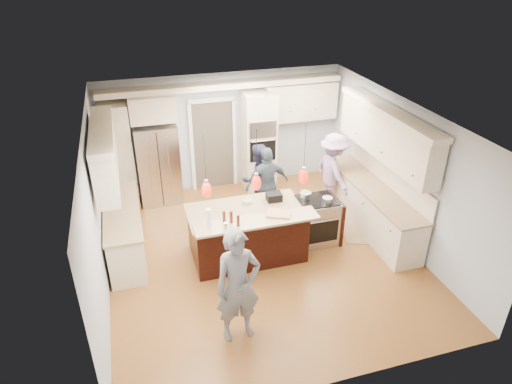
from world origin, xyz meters
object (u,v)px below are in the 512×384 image
person_bar_end (238,286)px  refrigerator (158,164)px  kitchen_island (247,233)px  island_range (317,220)px  person_far_left (257,178)px

person_bar_end → refrigerator: bearing=94.0°
refrigerator → person_bar_end: 4.49m
refrigerator → kitchen_island: refrigerator is taller
kitchen_island → island_range: bearing=3.1°
island_range → person_bar_end: 2.87m
person_far_left → kitchen_island: bearing=51.0°
island_range → kitchen_island: bearing=-176.9°
refrigerator → island_range: (2.71, -2.49, -0.44)m
person_bar_end → person_far_left: size_ratio=1.18×
refrigerator → kitchen_island: size_ratio=0.86×
person_far_left → person_bar_end: bearing=53.0°
kitchen_island → refrigerator: bearing=116.9°
island_range → person_bar_end: person_bar_end is taller
refrigerator → island_range: bearing=-42.6°
kitchen_island → island_range: 1.41m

